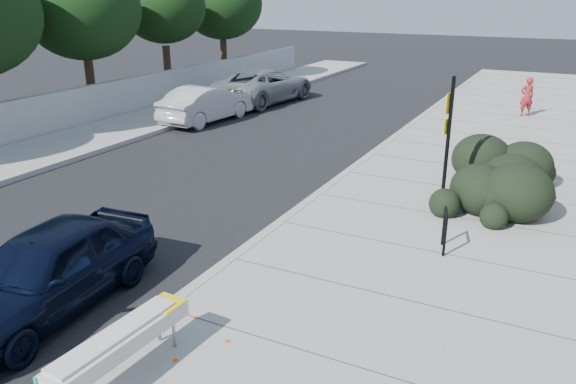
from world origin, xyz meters
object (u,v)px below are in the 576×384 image
at_px(pedestrian, 527,97).
at_px(sign_post, 448,132).
at_px(bike_rack, 445,227).
at_px(wagon_silver, 207,104).
at_px(suv_silver, 264,85).
at_px(sedan_navy, 47,270).
at_px(bench, 121,342).

bearing_deg(pedestrian, sign_post, 53.46).
distance_m(bike_rack, wagon_silver, 13.53).
bearing_deg(wagon_silver, pedestrian, -146.74).
xyz_separation_m(bike_rack, pedestrian, (0.19, 14.01, 0.27)).
relative_size(bike_rack, suv_silver, 0.15).
relative_size(sedan_navy, pedestrian, 2.67).
relative_size(bike_rack, sign_post, 0.28).
bearing_deg(wagon_silver, bench, 125.33).
bearing_deg(bench, pedestrian, 84.39).
relative_size(bike_rack, wagon_silver, 0.19).
bearing_deg(sign_post, pedestrian, 96.96).
bearing_deg(bike_rack, suv_silver, 116.67).
height_order(sign_post, wagon_silver, sign_post).
relative_size(sedan_navy, wagon_silver, 0.95).
distance_m(bench, pedestrian, 19.97).
relative_size(sign_post, pedestrian, 1.92).
xyz_separation_m(suv_silver, pedestrian, (11.18, 1.48, 0.15)).
height_order(sedan_navy, suv_silver, suv_silver).
relative_size(wagon_silver, pedestrian, 2.81).
bearing_deg(sedan_navy, pedestrian, 69.19).
bearing_deg(sign_post, bench, -93.44).
bearing_deg(bike_rack, bench, -131.44).
bearing_deg(wagon_silver, sedan_navy, 118.80).
relative_size(bike_rack, sedan_navy, 0.20).
height_order(bike_rack, pedestrian, pedestrian).
xyz_separation_m(sign_post, sedan_navy, (-4.63, -7.64, -1.11)).
bearing_deg(suv_silver, pedestrian, -166.82).
xyz_separation_m(sign_post, pedestrian, (0.84, 11.16, -0.89)).
height_order(bench, suv_silver, suv_silver).
bearing_deg(wagon_silver, bike_rack, 148.91).
bearing_deg(suv_silver, sign_post, 142.51).
distance_m(wagon_silver, suv_silver, 4.64).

